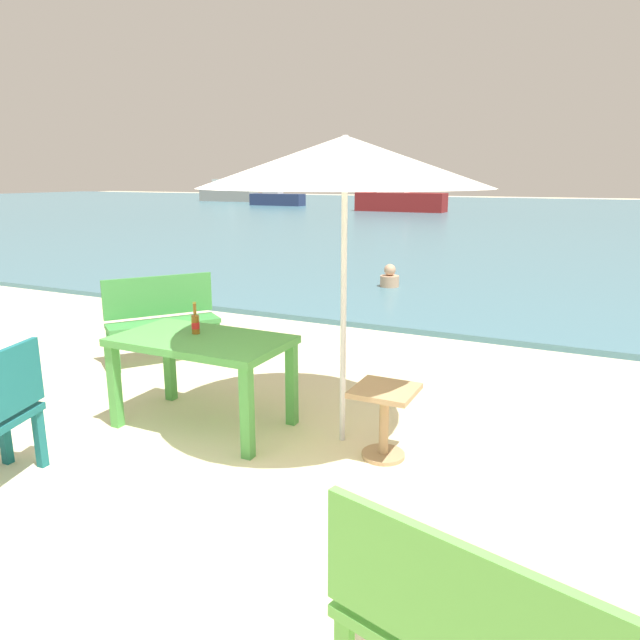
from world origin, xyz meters
TOP-DOWN VIEW (x-y plane):
  - ground_plane at (0.00, 0.00)m, footprint 120.00×120.00m
  - sea_water at (0.00, 30.00)m, footprint 120.00×50.00m
  - picnic_table_green at (-0.65, 1.47)m, footprint 1.40×0.80m
  - beer_bottle_amber at (-0.76, 1.55)m, footprint 0.07×0.07m
  - patio_umbrella at (0.49, 1.71)m, footprint 2.10×2.10m
  - side_table_wood at (0.88, 1.58)m, footprint 0.44×0.44m
  - bench_green_right at (-2.13, 2.71)m, footprint 1.00×1.18m
  - swimmer_person at (-1.22, 7.73)m, footprint 0.34×0.34m
  - boat_barge at (-18.12, 33.01)m, footprint 3.81×1.04m
  - boat_fishing_trawler at (-25.00, 37.22)m, footprint 4.70×1.28m
  - boat_tanker at (-8.42, 30.04)m, footprint 5.05×1.38m

SIDE VIEW (x-z plane):
  - ground_plane at x=0.00m, z-range 0.00..0.00m
  - sea_water at x=0.00m, z-range 0.00..0.08m
  - swimmer_person at x=-1.22m, z-range 0.03..0.44m
  - side_table_wood at x=0.88m, z-range 0.08..0.62m
  - bench_green_right at x=-2.13m, z-range 0.07..1.02m
  - boat_barge at x=-18.12m, z-range -0.11..1.27m
  - picnic_table_green at x=-0.65m, z-range 0.27..1.03m
  - boat_fishing_trawler at x=-25.00m, z-range -0.16..1.55m
  - boat_tanker at x=-8.42m, z-range -0.18..1.66m
  - beer_bottle_amber at x=-0.76m, z-range 0.72..0.99m
  - patio_umbrella at x=0.49m, z-range 0.97..3.27m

